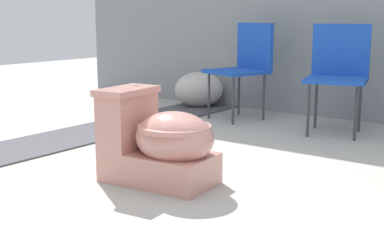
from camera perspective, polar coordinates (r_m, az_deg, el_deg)
ground_plane at (r=2.93m, az=-2.79°, el=-6.73°), size 14.00×14.00×0.00m
gravel_strip at (r=4.13m, az=-12.04°, el=-1.62°), size 0.56×8.00×0.01m
toilet at (r=2.88m, az=-3.50°, el=-2.47°), size 0.66×0.43×0.52m
folding_chair_left at (r=4.72m, az=5.73°, el=6.33°), size 0.56×0.56×0.83m
folding_chair_middle at (r=4.28m, az=15.36°, el=5.52°), size 0.54×0.54×0.83m
boulder_near at (r=5.32m, az=0.74°, el=3.27°), size 0.62×0.63×0.35m
boulder_far at (r=4.30m, az=-7.86°, el=0.69°), size 0.48×0.44×0.26m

